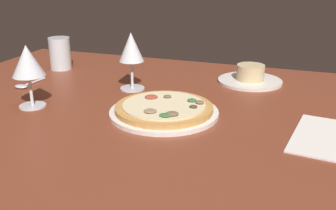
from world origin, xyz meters
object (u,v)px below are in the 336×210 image
(pizza_main, at_px, (164,110))
(paper_menu, at_px, (324,137))
(ramekin_on_saucer, at_px, (250,77))
(water_glass, at_px, (60,55))
(spoon, at_px, (25,85))
(wine_glass_near, at_px, (28,63))
(wine_glass_far, at_px, (131,49))

(pizza_main, height_order, paper_menu, pizza_main)
(paper_menu, bearing_deg, ramekin_on_saucer, 128.25)
(water_glass, height_order, spoon, water_glass)
(pizza_main, bearing_deg, wine_glass_near, -169.94)
(wine_glass_far, relative_size, paper_menu, 0.74)
(wine_glass_far, xyz_separation_m, paper_menu, (0.51, -0.17, -0.11))
(ramekin_on_saucer, distance_m, water_glass, 0.62)
(spoon, bearing_deg, ramekin_on_saucer, 23.23)
(wine_glass_far, height_order, paper_menu, wine_glass_far)
(ramekin_on_saucer, height_order, spoon, ramekin_on_saucer)
(paper_menu, bearing_deg, pizza_main, -174.39)
(pizza_main, distance_m, ramekin_on_saucer, 0.37)
(water_glass, bearing_deg, ramekin_on_saucer, 5.07)
(wine_glass_far, xyz_separation_m, wine_glass_near, (-0.18, -0.22, -0.00))
(wine_glass_near, bearing_deg, pizza_main, 10.06)
(wine_glass_far, distance_m, wine_glass_near, 0.28)
(wine_glass_near, bearing_deg, ramekin_on_saucer, 39.17)
(wine_glass_far, height_order, water_glass, wine_glass_far)
(ramekin_on_saucer, bearing_deg, wine_glass_far, -149.82)
(pizza_main, bearing_deg, spoon, 170.87)
(wine_glass_far, distance_m, water_glass, 0.35)
(water_glass, bearing_deg, spoon, -86.41)
(pizza_main, xyz_separation_m, wine_glass_far, (-0.15, 0.16, 0.10))
(water_glass, height_order, paper_menu, water_glass)
(ramekin_on_saucer, bearing_deg, spoon, -156.77)
(wine_glass_near, relative_size, paper_menu, 0.72)
(pizza_main, bearing_deg, water_glass, 149.23)
(pizza_main, bearing_deg, wine_glass_far, 134.29)
(water_glass, bearing_deg, wine_glass_far, -21.16)
(spoon, bearing_deg, water_glass, 93.59)
(paper_menu, height_order, spoon, spoon)
(ramekin_on_saucer, distance_m, paper_menu, 0.40)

